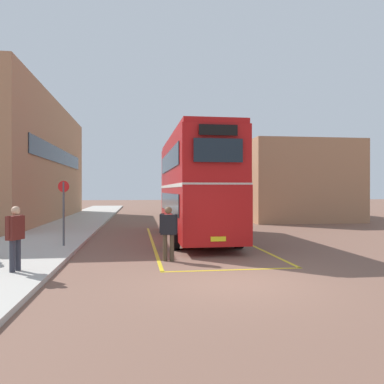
{
  "coord_description": "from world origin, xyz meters",
  "views": [
    {
      "loc": [
        -2.23,
        -9.5,
        2.26
      ],
      "look_at": [
        0.67,
        12.23,
        2.16
      ],
      "focal_mm": 36.95,
      "sensor_mm": 36.0,
      "label": 1
    }
  ],
  "objects_px": {
    "single_deck_bus": "(204,198)",
    "pedestrian_waiting_far": "(15,234)",
    "pedestrian_boarding": "(168,229)",
    "bus_stop_sign": "(64,206)",
    "double_decker_bus": "(195,185)"
  },
  "relations": [
    {
      "from": "pedestrian_boarding",
      "to": "pedestrian_waiting_far",
      "type": "distance_m",
      "value": 4.49
    },
    {
      "from": "double_decker_bus",
      "to": "bus_stop_sign",
      "type": "relative_size",
      "value": 4.28
    },
    {
      "from": "double_decker_bus",
      "to": "pedestrian_waiting_far",
      "type": "distance_m",
      "value": 9.51
    },
    {
      "from": "pedestrian_waiting_far",
      "to": "bus_stop_sign",
      "type": "xyz_separation_m",
      "value": [
        0.35,
        4.77,
        0.52
      ]
    },
    {
      "from": "single_deck_bus",
      "to": "pedestrian_boarding",
      "type": "distance_m",
      "value": 21.14
    },
    {
      "from": "double_decker_bus",
      "to": "pedestrian_waiting_far",
      "type": "height_order",
      "value": "double_decker_bus"
    },
    {
      "from": "double_decker_bus",
      "to": "single_deck_bus",
      "type": "xyz_separation_m",
      "value": [
        2.88,
        14.96,
        -0.87
      ]
    },
    {
      "from": "pedestrian_waiting_far",
      "to": "bus_stop_sign",
      "type": "height_order",
      "value": "bus_stop_sign"
    },
    {
      "from": "pedestrian_boarding",
      "to": "bus_stop_sign",
      "type": "height_order",
      "value": "bus_stop_sign"
    },
    {
      "from": "double_decker_bus",
      "to": "pedestrian_waiting_far",
      "type": "bearing_deg",
      "value": -127.91
    },
    {
      "from": "pedestrian_boarding",
      "to": "pedestrian_waiting_far",
      "type": "bearing_deg",
      "value": -157.19
    },
    {
      "from": "single_deck_bus",
      "to": "bus_stop_sign",
      "type": "relative_size",
      "value": 3.46
    },
    {
      "from": "single_deck_bus",
      "to": "pedestrian_waiting_far",
      "type": "relative_size",
      "value": 5.04
    },
    {
      "from": "pedestrian_waiting_far",
      "to": "pedestrian_boarding",
      "type": "bearing_deg",
      "value": 22.81
    },
    {
      "from": "pedestrian_boarding",
      "to": "bus_stop_sign",
      "type": "distance_m",
      "value": 4.9
    }
  ]
}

